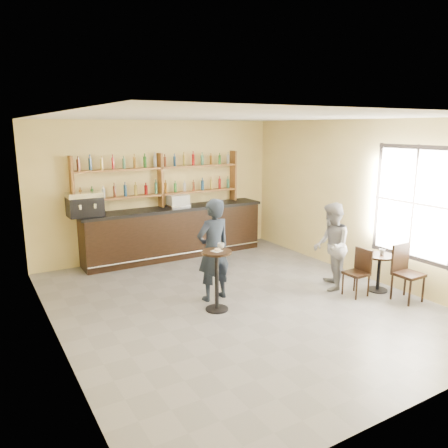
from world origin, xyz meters
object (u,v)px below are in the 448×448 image
man_main (213,250)px  patron_second (331,246)px  chair_west (356,273)px  chair_south (409,274)px  bar_counter (175,232)px  cafe_table (379,273)px  pastry_case (178,201)px  pedestal_table (217,281)px  espresso_machine (85,204)px

man_main → patron_second: size_ratio=1.10×
chair_west → patron_second: 0.68m
chair_south → bar_counter: bearing=117.2°
bar_counter → cafe_table: size_ratio=6.27×
pastry_case → pedestal_table: pastry_case is taller
chair_south → pedestal_table: bearing=155.7°
bar_counter → pedestal_table: size_ratio=4.27×
man_main → cafe_table: man_main is taller
bar_counter → chair_south: (2.42, -4.63, -0.09)m
pastry_case → man_main: man_main is taller
espresso_machine → man_main: (1.54, -2.79, -0.54)m
bar_counter → chair_west: bar_counter is taller
pastry_case → patron_second: 3.83m
pedestal_table → chair_west: size_ratio=1.19×
bar_counter → chair_west: bearing=-65.4°
espresso_machine → pedestal_table: (1.34, -3.25, -0.93)m
pastry_case → pedestal_table: bearing=-96.3°
man_main → espresso_machine: bearing=-68.0°
patron_second → espresso_machine: bearing=-93.8°
pastry_case → pedestal_table: size_ratio=0.46×
pastry_case → pedestal_table: 3.45m
chair_west → patron_second: patron_second is taller
man_main → cafe_table: size_ratio=2.60×
pedestal_table → cafe_table: pedestal_table is taller
chair_south → espresso_machine: bearing=133.5°
bar_counter → man_main: (-0.51, -2.79, 0.32)m
man_main → cafe_table: 3.19m
espresso_machine → man_main: bearing=-62.5°
pedestal_table → cafe_table: bearing=-14.2°
man_main → bar_counter: bearing=-107.1°
pastry_case → chair_south: size_ratio=0.47×
man_main → chair_south: 3.48m
espresso_machine → cafe_table: bearing=-43.7°
espresso_machine → man_main: man_main is taller
bar_counter → patron_second: bearing=-64.0°
pedestal_table → chair_west: (2.52, -0.73, -0.08)m
pastry_case → chair_west: size_ratio=0.55×
cafe_table → chair_south: chair_south is taller
cafe_table → chair_south: (0.05, -0.60, 0.15)m
pedestal_table → patron_second: bearing=-4.9°
bar_counter → patron_second: 3.85m
pedestal_table → cafe_table: (3.07, -0.78, -0.17)m
chair_west → patron_second: (-0.14, 0.53, 0.40)m
pastry_case → chair_south: (2.32, -4.63, -0.84)m
espresso_machine → chair_south: (4.47, -4.63, -0.95)m
cafe_table → pastry_case: bearing=119.4°
pastry_case → chair_west: bearing=-59.0°
bar_counter → pastry_case: pastry_case is taller
bar_counter → pastry_case: (0.10, 0.00, 0.74)m
man_main → chair_south: man_main is taller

